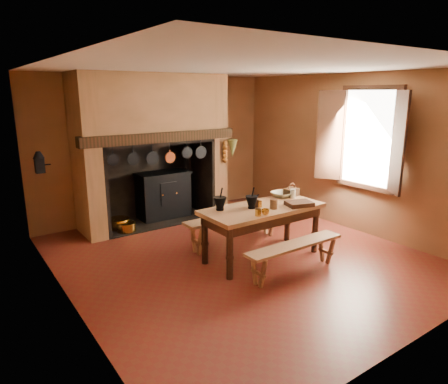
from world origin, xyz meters
The scene contains 28 objects.
floor centered at (0.00, 0.00, 0.00)m, with size 5.50×5.50×0.00m, color maroon.
ceiling centered at (0.00, 0.00, 2.80)m, with size 5.50×5.50×0.00m, color silver.
back_wall centered at (0.00, 2.75, 1.40)m, with size 5.00×0.02×2.80m, color #9A613D.
wall_left centered at (-2.50, 0.00, 1.40)m, with size 0.02×5.50×2.80m, color #9A613D.
wall_right centered at (2.50, 0.00, 1.40)m, with size 0.02×5.50×2.80m, color #9A613D.
wall_front centered at (0.00, -2.75, 1.40)m, with size 5.00×0.02×2.80m, color #9A613D.
chimney_breast centered at (-0.30, 2.31, 1.81)m, with size 2.95×0.96×2.80m.
iron_range centered at (-0.04, 2.45, 0.48)m, with size 1.12×0.55×1.60m.
hearth_pans centered at (-1.05, 2.22, 0.09)m, with size 0.51×0.62×0.20m.
hanging_pans centered at (-0.34, 1.81, 1.36)m, with size 1.92×0.29×0.27m.
onion_string centered at (1.00, 1.79, 1.33)m, with size 0.12×0.10×0.46m, color #B96222, non-canonical shape.
herb_bunch centered at (1.18, 1.79, 1.38)m, with size 0.20×0.20×0.35m, color olive.
window centered at (2.35, -0.40, 1.70)m, with size 0.39×1.75×1.76m.
wall_coffee_mill centered at (-2.42, 1.55, 1.52)m, with size 0.23×0.16×0.31m.
work_table centered at (0.26, -0.23, 0.68)m, with size 1.86×0.83×0.81m.
bench_front centered at (0.26, -0.92, 0.34)m, with size 1.59×0.28×0.45m.
bench_back centered at (0.26, 0.46, 0.38)m, with size 1.82×0.32×0.51m.
mortar_large centered at (-0.36, 0.00, 0.92)m, with size 0.19×0.19×0.33m.
mortar_small centered at (0.07, -0.19, 0.91)m, with size 0.18×0.18×0.31m.
coffee_grinder centered at (0.14, -0.15, 0.88)m, with size 0.17×0.14×0.18m.
brass_mug_a centered at (-0.09, -0.53, 0.86)m, with size 0.09×0.09×0.10m, color gold.
brass_mug_b centered at (0.21, -0.20, 0.85)m, with size 0.08×0.08×0.09m, color gold.
mixing_bowl centered at (0.89, 0.03, 0.85)m, with size 0.35×0.35×0.08m, color #B9B58E.
stoneware_crock centered at (0.32, -0.40, 0.88)m, with size 0.12×0.12×0.14m, color brown.
glass_jar centered at (0.98, -0.12, 0.88)m, with size 0.09×0.09×0.15m, color beige.
wicker_basket centered at (1.06, -0.01, 0.88)m, with size 0.24×0.18×0.22m.
wooden_tray centered at (0.74, -0.50, 0.84)m, with size 0.38×0.27×0.07m, color #381D11.
brass_cup centered at (0.02, -0.56, 0.85)m, with size 0.11×0.11×0.09m, color gold.
Camera 1 is at (-3.49, -4.56, 2.46)m, focal length 32.00 mm.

